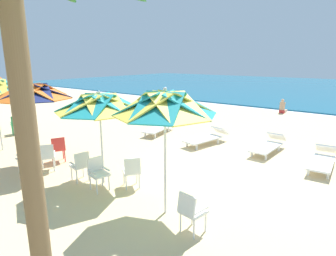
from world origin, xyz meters
TOP-DOWN VIEW (x-y plane):
  - ground_plane at (0.00, 0.00)m, footprint 80.00×80.00m
  - surf_foam at (0.00, 12.09)m, footprint 80.00×0.70m
  - beach_umbrella_0 at (0.21, -2.85)m, footprint 2.20×2.20m
  - plastic_chair_0 at (1.08, -3.15)m, footprint 0.50×0.52m
  - beach_umbrella_1 at (-2.15, -2.64)m, footprint 2.33×2.33m
  - plastic_chair_1 at (-1.29, -2.39)m, footprint 0.63×0.62m
  - plastic_chair_2 at (-1.93, -3.00)m, footprint 0.54×0.51m
  - plastic_chair_3 at (-2.73, -2.96)m, footprint 0.54×0.52m
  - beach_umbrella_2 at (-4.80, -3.03)m, footprint 2.34×2.34m
  - plastic_chair_4 at (-4.19, -3.11)m, footprint 0.63×0.62m
  - plastic_chair_5 at (-4.63, -2.47)m, footprint 0.60×0.58m
  - plastic_chair_6 at (-4.66, -3.45)m, footprint 0.52×0.54m
  - plastic_chair_10 at (-9.45, -1.58)m, footprint 0.58×0.55m
  - sun_lounger_0 at (2.48, 2.26)m, footprint 0.76×2.18m
  - sun_lounger_1 at (0.60, 2.81)m, footprint 0.70×2.17m
  - sun_lounger_2 at (-1.76, 2.35)m, footprint 1.03×2.23m
  - sun_lounger_3 at (-4.38, 2.54)m, footprint 0.99×2.22m
  - palm_tree_2 at (0.21, -5.71)m, footprint 2.45×2.77m
  - beachgoer_seated at (-1.38, 11.45)m, footprint 0.30×0.93m

SIDE VIEW (x-z plane):
  - ground_plane at x=0.00m, z-range 0.00..0.00m
  - surf_foam at x=0.00m, z-range 0.00..0.01m
  - sun_lounger_0 at x=2.48m, z-range -0.03..0.59m
  - sun_lounger_1 at x=0.60m, z-range -0.03..0.59m
  - sun_lounger_2 at x=-1.76m, z-range -0.03..0.59m
  - sun_lounger_3 at x=-4.38m, z-range -0.03..0.59m
  - beachgoer_seated at x=-1.38m, z-range -0.17..0.75m
  - plastic_chair_0 at x=1.08m, z-range 0.06..0.93m
  - plastic_chair_1 at x=-1.29m, z-range 0.06..0.93m
  - plastic_chair_2 at x=-1.93m, z-range 0.06..0.93m
  - plastic_chair_3 at x=-2.73m, z-range 0.06..0.93m
  - plastic_chair_4 at x=-4.19m, z-range 0.06..0.93m
  - plastic_chair_5 at x=-4.63m, z-range 0.06..0.93m
  - plastic_chair_6 at x=-4.66m, z-range 0.06..0.93m
  - plastic_chair_10 at x=-9.45m, z-range 0.06..0.93m
  - beach_umbrella_1 at x=-2.15m, z-range 0.94..3.51m
  - beach_umbrella_2 at x=-4.80m, z-range 1.02..3.74m
  - beach_umbrella_0 at x=0.21m, z-range 1.04..3.85m
  - palm_tree_2 at x=0.21m, z-range 0.69..5.24m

